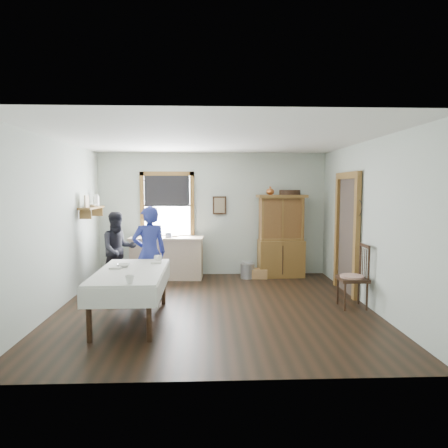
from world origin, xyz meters
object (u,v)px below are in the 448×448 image
object	(u,v)px
spindle_chair	(353,276)
woman_blue	(149,257)
wicker_basket	(259,274)
dining_table	(131,296)
china_hutch	(281,236)
figure_dark	(118,252)
pail	(247,271)
work_counter	(167,258)

from	to	relation	value
spindle_chair	woman_blue	xyz separation A→B (m)	(-3.34, 0.60, 0.23)
wicker_basket	woman_blue	distance (m)	2.70
dining_table	wicker_basket	xyz separation A→B (m)	(2.21, 2.67, -0.27)
china_hutch	spindle_chair	bearing A→B (deg)	-74.47
china_hutch	figure_dark	bearing A→B (deg)	-169.95
figure_dark	china_hutch	bearing A→B (deg)	-15.01
figure_dark	woman_blue	bearing A→B (deg)	-79.69
china_hutch	pail	xyz separation A→B (m)	(-0.74, -0.13, -0.73)
spindle_chair	woman_blue	bearing A→B (deg)	171.08
dining_table	figure_dark	distance (m)	2.20
woman_blue	figure_dark	world-z (taller)	woman_blue
work_counter	china_hutch	distance (m)	2.51
woman_blue	china_hutch	bearing A→B (deg)	-166.72
work_counter	figure_dark	size ratio (longest dim) A/B	1.14
work_counter	woman_blue	bearing A→B (deg)	-91.45
wicker_basket	china_hutch	bearing A→B (deg)	17.00
pail	figure_dark	xyz separation A→B (m)	(-2.60, -0.61, 0.52)
figure_dark	spindle_chair	bearing A→B (deg)	-48.33
pail	dining_table	bearing A→B (deg)	-126.15
dining_table	woman_blue	bearing A→B (deg)	84.64
work_counter	figure_dark	bearing A→B (deg)	-139.42
wicker_basket	figure_dark	world-z (taller)	figure_dark
dining_table	pail	distance (m)	3.33
wicker_basket	dining_table	bearing A→B (deg)	-129.68
dining_table	figure_dark	bearing A→B (deg)	107.16
china_hutch	figure_dark	distance (m)	3.43
china_hutch	pail	distance (m)	1.05
work_counter	spindle_chair	distance (m)	3.91
dining_table	figure_dark	size ratio (longest dim) A/B	1.37
china_hutch	spindle_chair	world-z (taller)	china_hutch
work_counter	figure_dark	distance (m)	1.13
dining_table	spindle_chair	distance (m)	3.49
china_hutch	dining_table	xyz separation A→B (m)	(-2.70, -2.82, -0.52)
wicker_basket	figure_dark	bearing A→B (deg)	-168.34
china_hutch	wicker_basket	distance (m)	0.94
wicker_basket	woman_blue	bearing A→B (deg)	-143.64
pail	wicker_basket	world-z (taller)	pail
work_counter	pail	size ratio (longest dim) A/B	4.92
woman_blue	figure_dark	xyz separation A→B (m)	(-0.75, 0.96, -0.07)
spindle_chair	wicker_basket	bearing A→B (deg)	121.11
pail	figure_dark	world-z (taller)	figure_dark
wicker_basket	work_counter	bearing A→B (deg)	177.60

